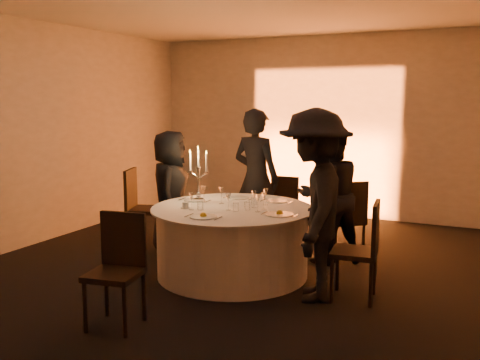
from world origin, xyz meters
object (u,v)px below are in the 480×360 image
at_px(chair_right, 363,245).
at_px(guest_right, 314,205).
at_px(chair_front, 118,262).
at_px(guest_back_left, 256,179).
at_px(banquet_table, 232,241).
at_px(chair_left, 140,203).
at_px(candelabra, 198,181).
at_px(coffee_cup, 186,205).
at_px(chair_back_left, 287,203).
at_px(chair_back_right, 347,215).
at_px(guest_back_right, 330,195).
at_px(guest_left, 170,191).

height_order(chair_right, guest_right, guest_right).
height_order(chair_front, guest_back_left, guest_back_left).
relative_size(banquet_table, chair_left, 1.72).
relative_size(guest_right, candelabra, 2.90).
bearing_deg(chair_left, coffee_cup, -142.35).
bearing_deg(chair_back_left, chair_back_right, 148.38).
height_order(chair_left, guest_back_right, guest_back_right).
height_order(guest_left, guest_back_left, guest_back_left).
bearing_deg(guest_back_left, chair_front, 98.67).
bearing_deg(chair_back_right, guest_left, -24.13).
bearing_deg(banquet_table, chair_left, 162.58).
bearing_deg(chair_back_left, chair_left, 35.64).
height_order(chair_left, chair_front, chair_left).
height_order(chair_back_right, guest_back_left, guest_back_left).
bearing_deg(guest_back_right, guest_right, 55.45).
xyz_separation_m(chair_right, guest_right, (-0.45, -0.15, 0.38)).
bearing_deg(guest_right, candelabra, -124.33).
bearing_deg(guest_back_right, guest_left, -32.34).
distance_m(banquet_table, chair_back_left, 1.71).
height_order(banquet_table, chair_back_right, chair_back_right).
bearing_deg(guest_right, banquet_table, -122.64).
relative_size(guest_left, guest_right, 0.83).
bearing_deg(chair_front, candelabra, 86.85).
height_order(chair_left, coffee_cup, chair_left).
height_order(chair_back_left, guest_right, guest_right).
xyz_separation_m(chair_left, coffee_cup, (1.17, -0.76, 0.21)).
bearing_deg(guest_back_left, chair_right, 153.26).
height_order(chair_left, guest_back_left, guest_back_left).
distance_m(chair_left, guest_right, 2.80).
distance_m(guest_back_left, candelabra, 1.01).
bearing_deg(chair_back_left, guest_back_right, 135.62).
xyz_separation_m(guest_left, guest_back_left, (0.92, 0.64, 0.14)).
height_order(chair_front, candelabra, candelabra).
relative_size(coffee_cup, candelabra, 0.17).
distance_m(guest_left, candelabra, 0.70).
distance_m(guest_left, coffee_cup, 1.04).
distance_m(chair_back_left, chair_front, 3.33).
xyz_separation_m(banquet_table, chair_front, (-0.32, -1.61, 0.17)).
relative_size(chair_left, chair_back_right, 1.06).
bearing_deg(chair_back_right, chair_back_left, -70.37).
distance_m(chair_back_right, candelabra, 1.85).
distance_m(chair_right, coffee_cup, 1.96).
relative_size(chair_left, chair_front, 1.07).
bearing_deg(guest_back_right, chair_back_right, -171.62).
bearing_deg(coffee_cup, chair_back_right, 42.94).
relative_size(chair_back_right, chair_right, 1.00).
distance_m(chair_left, chair_right, 3.18).
bearing_deg(guest_right, guest_left, -127.08).
height_order(chair_left, guest_left, guest_left).
xyz_separation_m(guest_left, guest_back_right, (2.00, 0.38, 0.05)).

